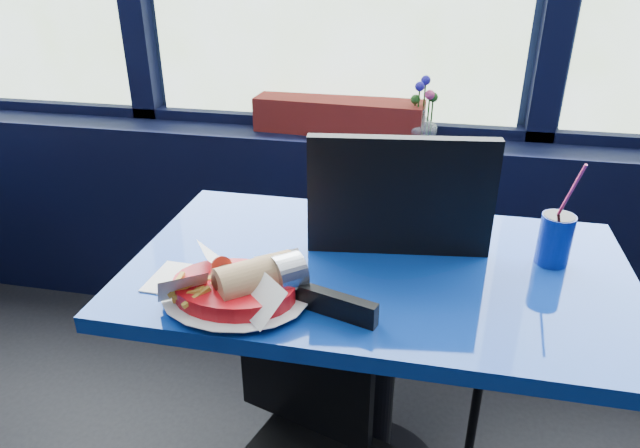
{
  "coord_description": "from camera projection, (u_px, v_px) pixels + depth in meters",
  "views": [
    {
      "loc": [
        0.41,
        0.79,
        1.45
      ],
      "look_at": [
        0.16,
        1.98,
        0.86
      ],
      "focal_mm": 32.0,
      "sensor_mm": 36.0,
      "label": 1
    }
  ],
  "objects": [
    {
      "name": "soda_cup",
      "position": [
        555.0,
        238.0,
        1.37
      ],
      "size": [
        0.08,
        0.08,
        0.27
      ],
      "rotation": [
        0.0,
        0.0,
        0.15
      ],
      "color": "navy",
      "rests_on": "near_table"
    },
    {
      "name": "chair_near_front",
      "position": [
        308.0,
        439.0,
        1.27
      ],
      "size": [
        0.45,
        0.46,
        0.8
      ],
      "rotation": [
        0.0,
        0.0,
        -0.3
      ],
      "color": "black",
      "rests_on": "ground"
    },
    {
      "name": "planter_box",
      "position": [
        339.0,
        116.0,
        2.17
      ],
      "size": [
        0.65,
        0.2,
        0.13
      ],
      "primitive_type": "cube",
      "rotation": [
        0.0,
        0.0,
        -0.06
      ],
      "color": "maroon",
      "rests_on": "window_sill"
    },
    {
      "name": "flower_vase",
      "position": [
        422.0,
        122.0,
        2.06
      ],
      "size": [
        0.14,
        0.15,
        0.24
      ],
      "rotation": [
        0.0,
        0.0,
        0.3
      ],
      "color": "silver",
      "rests_on": "window_sill"
    },
    {
      "name": "napkin",
      "position": [
        181.0,
        279.0,
        1.32
      ],
      "size": [
        0.14,
        0.14,
        0.0
      ],
      "primitive_type": "cube",
      "rotation": [
        0.0,
        0.0,
        -0.03
      ],
      "color": "white",
      "rests_on": "near_table"
    },
    {
      "name": "food_basket",
      "position": [
        237.0,
        287.0,
        1.23
      ],
      "size": [
        0.33,
        0.33,
        0.1
      ],
      "rotation": [
        0.0,
        0.0,
        0.27
      ],
      "color": "red",
      "rests_on": "near_table"
    },
    {
      "name": "ketchup_bottle",
      "position": [
        357.0,
        189.0,
        1.58
      ],
      "size": [
        0.06,
        0.06,
        0.21
      ],
      "color": "red",
      "rests_on": "near_table"
    },
    {
      "name": "near_table",
      "position": [
        375.0,
        325.0,
        1.47
      ],
      "size": [
        1.2,
        0.7,
        0.75
      ],
      "color": "black",
      "rests_on": "ground"
    },
    {
      "name": "chair_near_back",
      "position": [
        404.0,
        274.0,
        1.63
      ],
      "size": [
        0.53,
        0.54,
        1.05
      ],
      "rotation": [
        0.0,
        0.0,
        3.27
      ],
      "color": "black",
      "rests_on": "ground"
    },
    {
      "name": "window_sill",
      "position": [
        327.0,
        226.0,
        2.36
      ],
      "size": [
        5.0,
        0.26,
        0.8
      ],
      "primitive_type": "cube",
      "color": "black",
      "rests_on": "ground"
    }
  ]
}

